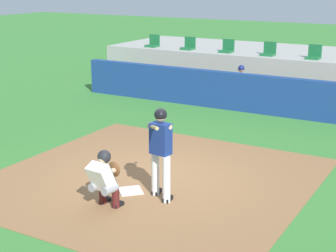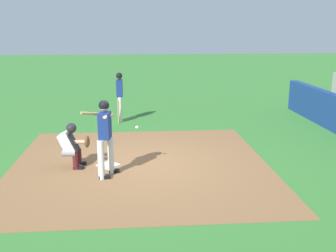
# 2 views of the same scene
# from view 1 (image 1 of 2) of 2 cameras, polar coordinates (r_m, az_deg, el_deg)

# --- Properties ---
(ground_plane) EXTENTS (80.00, 80.00, 0.00)m
(ground_plane) POSITION_cam_1_polar(r_m,az_deg,el_deg) (11.31, -1.78, -5.72)
(ground_plane) COLOR #387A33
(dirt_infield) EXTENTS (6.40, 6.40, 0.01)m
(dirt_infield) POSITION_cam_1_polar(r_m,az_deg,el_deg) (11.31, -1.78, -5.69)
(dirt_infield) COLOR olive
(dirt_infield) RESTS_ON ground
(home_plate) EXTENTS (0.62, 0.62, 0.02)m
(home_plate) POSITION_cam_1_polar(r_m,az_deg,el_deg) (10.68, -4.05, -6.96)
(home_plate) COLOR white
(home_plate) RESTS_ON dirt_infield
(batter_at_plate) EXTENTS (0.65, 0.80, 1.80)m
(batter_at_plate) POSITION_cam_1_polar(r_m,az_deg,el_deg) (9.98, -0.83, -2.36)
(batter_at_plate) COLOR silver
(batter_at_plate) RESTS_ON ground
(catcher_crouched) EXTENTS (0.51, 1.96, 1.13)m
(catcher_crouched) POSITION_cam_1_polar(r_m,az_deg,el_deg) (9.82, -6.80, -5.44)
(catcher_crouched) COLOR gray
(catcher_crouched) RESTS_ON ground
(dugout_wall) EXTENTS (13.00, 0.30, 1.20)m
(dugout_wall) POSITION_cam_1_polar(r_m,az_deg,el_deg) (16.78, 9.94, 3.36)
(dugout_wall) COLOR navy
(dugout_wall) RESTS_ON ground
(dugout_bench) EXTENTS (11.80, 0.44, 0.45)m
(dugout_bench) POSITION_cam_1_polar(r_m,az_deg,el_deg) (17.79, 11.00, 2.77)
(dugout_bench) COLOR olive
(dugout_bench) RESTS_ON ground
(dugout_player_0) EXTENTS (0.49, 0.70, 1.30)m
(dugout_player_0) POSITION_cam_1_polar(r_m,az_deg,el_deg) (17.92, 7.67, 4.49)
(dugout_player_0) COLOR #939399
(dugout_player_0) RESTS_ON ground
(stands_platform) EXTENTS (15.00, 4.40, 1.40)m
(stands_platform) POSITION_cam_1_polar(r_m,az_deg,el_deg) (20.89, 14.17, 5.83)
(stands_platform) COLOR #9E9E99
(stands_platform) RESTS_ON ground
(stadium_seat_0) EXTENTS (0.46, 0.46, 0.48)m
(stadium_seat_0) POSITION_cam_1_polar(r_m,az_deg,el_deg) (21.65, -1.62, 8.87)
(stadium_seat_0) COLOR #196033
(stadium_seat_0) RESTS_ON stands_platform
(stadium_seat_1) EXTENTS (0.46, 0.46, 0.48)m
(stadium_seat_1) POSITION_cam_1_polar(r_m,az_deg,el_deg) (20.85, 2.24, 8.60)
(stadium_seat_1) COLOR #196033
(stadium_seat_1) RESTS_ON stands_platform
(stadium_seat_2) EXTENTS (0.46, 0.46, 0.48)m
(stadium_seat_2) POSITION_cam_1_polar(r_m,az_deg,el_deg) (20.15, 6.37, 8.26)
(stadium_seat_2) COLOR #196033
(stadium_seat_2) RESTS_ON stands_platform
(stadium_seat_3) EXTENTS (0.46, 0.46, 0.48)m
(stadium_seat_3) POSITION_cam_1_polar(r_m,az_deg,el_deg) (19.57, 10.77, 7.86)
(stadium_seat_3) COLOR #196033
(stadium_seat_3) RESTS_ON stands_platform
(stadium_seat_4) EXTENTS (0.46, 0.46, 0.48)m
(stadium_seat_4) POSITION_cam_1_polar(r_m,az_deg,el_deg) (19.10, 15.40, 7.38)
(stadium_seat_4) COLOR #196033
(stadium_seat_4) RESTS_ON stands_platform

